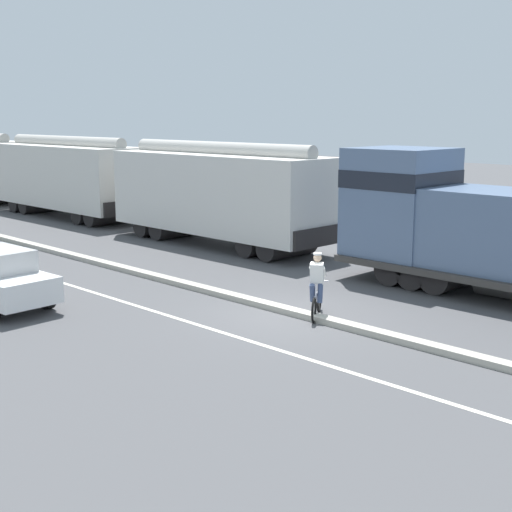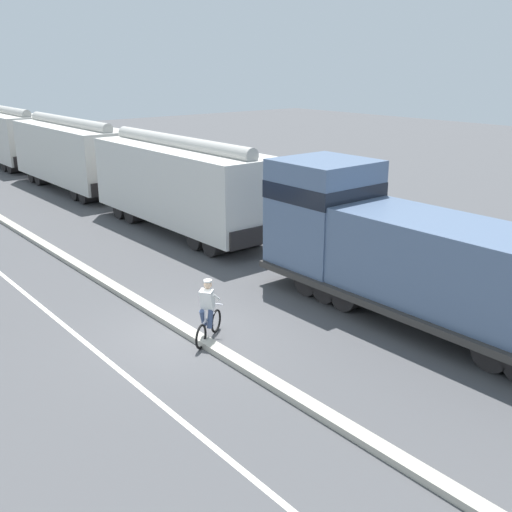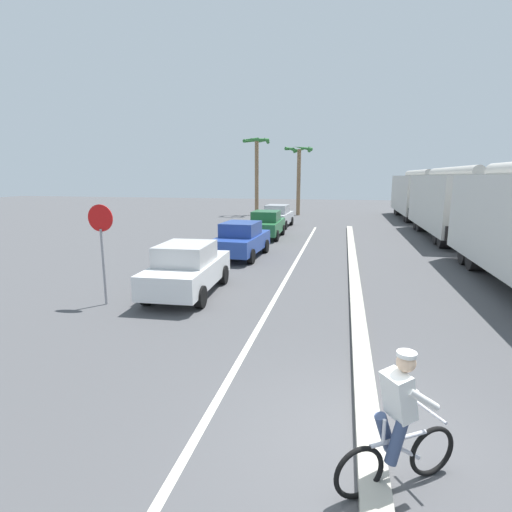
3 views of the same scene
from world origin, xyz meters
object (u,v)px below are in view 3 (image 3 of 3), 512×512
Objects in this scene: hopper_car_trailing at (416,195)px; stop_sign at (102,235)px; hopper_car_middle at (449,203)px; palm_tree_far at (257,157)px; parked_car_blue at (242,239)px; parked_car_silver at (277,216)px; parked_car_green at (266,224)px; parked_car_white at (188,268)px; cyclist at (398,425)px; palm_tree_near at (299,165)px.

stop_sign is at bearing -114.91° from hopper_car_trailing.
hopper_car_trailing is at bearing 90.00° from hopper_car_middle.
parked_car_blue is at bearing -79.71° from palm_tree_far.
hopper_car_middle is 11.60m from hopper_car_trailing.
parked_car_silver is 0.59× the size of palm_tree_far.
parked_car_green is at bearing -88.04° from parked_car_silver.
palm_tree_far is at bearing 97.51° from parked_car_white.
parked_car_green is 0.99× the size of parked_car_silver.
cyclist is 0.60× the size of stop_sign.
palm_tree_far is (-3.67, 20.20, 4.57)m from parked_car_blue.
hopper_car_trailing is at bearing 67.35° from parked_car_white.
parked_car_green is at bearing 90.05° from parked_car_blue.
hopper_car_middle is 18.87m from palm_tree_far.
palm_tree_near is at bearing 89.29° from parked_car_blue.
parked_car_white is at bearing -82.49° from palm_tree_far.
cyclist is 34.68m from palm_tree_far.
hopper_car_middle is 11.25m from parked_car_silver.
stop_sign is 27.96m from palm_tree_far.
hopper_car_middle is at bearing -15.39° from parked_car_silver.
parked_car_silver is (-0.18, 11.25, 0.00)m from parked_car_blue.
parked_car_white is at bearing -90.98° from parked_car_green.
palm_tree_near is (0.44, 9.51, 3.91)m from parked_car_silver.
parked_car_green is (-10.60, -2.24, -1.26)m from hopper_car_middle.
cyclist is (5.41, -7.01, 0.00)m from parked_car_white.
parked_car_blue is 1.01× the size of parked_car_green.
parked_car_white is 1.01× the size of parked_car_green.
palm_tree_near reaches higher than cyclist.
parked_car_silver is 1.48× the size of stop_sign.
hopper_car_trailing is at bearing 38.71° from parked_car_silver.
parked_car_silver is at bearing 102.51° from cyclist.
parked_car_green is 5.21m from parked_car_silver.
palm_tree_near reaches higher than parked_car_green.
hopper_car_trailing is (0.00, 11.60, 0.00)m from hopper_car_middle.
hopper_car_middle is 2.49× the size of parked_car_silver.
cyclist is 0.26× the size of palm_tree_near.
cyclist is at bearing -81.68° from palm_tree_near.
hopper_car_trailing is 30.20m from stop_sign.
hopper_car_trailing is at bearing -4.84° from palm_tree_near.
parked_car_silver is at bearing 90.93° from parked_car_blue.
cyclist reaches higher than parked_car_white.
stop_sign reaches higher than parked_car_blue.
hopper_car_trailing reaches higher than parked_car_white.
hopper_car_trailing reaches higher than parked_car_silver.
hopper_car_middle reaches higher than parked_car_green.
hopper_car_middle is 1.00× the size of hopper_car_trailing.
parked_car_blue is at bearing 111.78° from cyclist.
parked_car_green is (0.21, 12.04, 0.00)m from parked_car_white.
hopper_car_middle is 1.46× the size of palm_tree_far.
hopper_car_middle is at bearing 51.15° from stop_sign.
palm_tree_far is (-14.26, 11.92, 3.31)m from hopper_car_middle.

